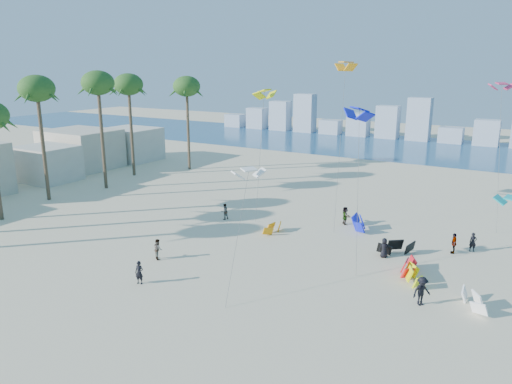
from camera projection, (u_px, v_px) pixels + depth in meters
The scene contains 10 objects.
ground at pixel (77, 316), 29.03m from camera, with size 220.00×220.00×0.00m, color beige.
ocean at pixel (397, 147), 88.93m from camera, with size 220.00×220.00×0.00m, color navy.
kitesurfer_near at pixel (139, 273), 33.16m from camera, with size 0.60×0.39×1.64m, color black.
kitesurfer_mid at pixel (158, 249), 37.44m from camera, with size 0.78×0.61×1.61m, color gray.
kitesurfers_far at pixel (370, 242), 38.86m from camera, with size 22.72×14.14×1.89m.
grounded_kites at pixel (384, 251), 37.89m from camera, with size 19.61×14.23×1.09m.
flying_kites at pixel (409, 111), 39.06m from camera, with size 35.52×28.78×15.42m.
palm_row at pixel (45, 95), 50.84m from camera, with size 7.83×44.80×14.02m.
beachfront_buildings at pixel (30, 161), 62.27m from camera, with size 11.50×43.00×6.00m.
distant_skyline at pixel (405, 124), 97.05m from camera, with size 85.00×3.00×8.40m.
Camera 1 is at (22.57, -17.04, 14.63)m, focal length 33.95 mm.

